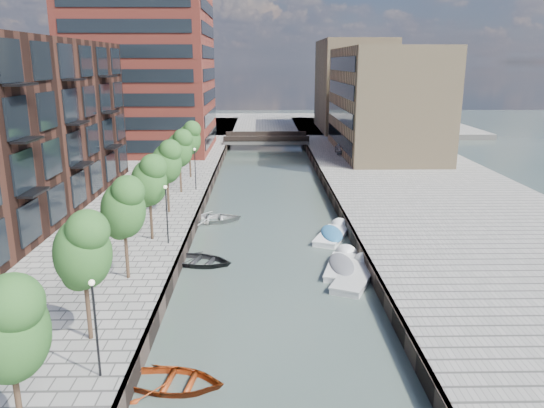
{
  "coord_description": "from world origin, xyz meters",
  "views": [
    {
      "loc": [
        -0.69,
        -10.82,
        13.12
      ],
      "look_at": [
        0.0,
        25.03,
        3.5
      ],
      "focal_mm": 35.0,
      "sensor_mm": 36.0,
      "label": 1
    }
  ],
  "objects_px": {
    "tree_2": "(123,206)",
    "tree_6": "(189,137)",
    "tree_4": "(166,161)",
    "motorboat_4": "(342,265)",
    "sloop_2": "(174,386)",
    "tree_1": "(82,248)",
    "motorboat_3": "(333,235)",
    "bridge": "(266,139)",
    "tree_0": "(8,326)",
    "sloop_3": "(212,222)",
    "tree_5": "(179,148)",
    "tree_3": "(149,179)",
    "car": "(341,149)",
    "motorboat_2": "(357,276)",
    "sloop_4": "(199,264)"
  },
  "relations": [
    {
      "from": "tree_2",
      "to": "tree_6",
      "type": "xyz_separation_m",
      "value": [
        0.0,
        28.0,
        0.0
      ]
    },
    {
      "from": "tree_4",
      "to": "motorboat_4",
      "type": "relative_size",
      "value": 1.14
    },
    {
      "from": "tree_4",
      "to": "tree_6",
      "type": "height_order",
      "value": "same"
    },
    {
      "from": "sloop_2",
      "to": "motorboat_4",
      "type": "distance_m",
      "value": 15.82
    },
    {
      "from": "tree_1",
      "to": "tree_6",
      "type": "relative_size",
      "value": 1.0
    },
    {
      "from": "motorboat_3",
      "to": "motorboat_4",
      "type": "height_order",
      "value": "motorboat_3"
    },
    {
      "from": "bridge",
      "to": "tree_0",
      "type": "bearing_deg",
      "value": -97.13
    },
    {
      "from": "sloop_3",
      "to": "tree_5",
      "type": "bearing_deg",
      "value": 20.36
    },
    {
      "from": "tree_4",
      "to": "tree_5",
      "type": "relative_size",
      "value": 1.0
    },
    {
      "from": "tree_3",
      "to": "tree_4",
      "type": "distance_m",
      "value": 7.0
    },
    {
      "from": "tree_5",
      "to": "sloop_3",
      "type": "distance_m",
      "value": 9.25
    },
    {
      "from": "bridge",
      "to": "tree_1",
      "type": "distance_m",
      "value": 61.71
    },
    {
      "from": "tree_4",
      "to": "tree_5",
      "type": "distance_m",
      "value": 7.0
    },
    {
      "from": "tree_2",
      "to": "tree_6",
      "type": "height_order",
      "value": "same"
    },
    {
      "from": "tree_0",
      "to": "car",
      "type": "relative_size",
      "value": 1.58
    },
    {
      "from": "bridge",
      "to": "motorboat_2",
      "type": "height_order",
      "value": "bridge"
    },
    {
      "from": "sloop_3",
      "to": "sloop_4",
      "type": "bearing_deg",
      "value": 172.64
    },
    {
      "from": "tree_0",
      "to": "sloop_4",
      "type": "relative_size",
      "value": 1.27
    },
    {
      "from": "tree_2",
      "to": "motorboat_2",
      "type": "bearing_deg",
      "value": 8.46
    },
    {
      "from": "sloop_4",
      "to": "motorboat_2",
      "type": "height_order",
      "value": "motorboat_2"
    },
    {
      "from": "tree_4",
      "to": "car",
      "type": "xyz_separation_m",
      "value": [
        18.7,
        28.94,
        -3.67
      ]
    },
    {
      "from": "motorboat_3",
      "to": "motorboat_4",
      "type": "bearing_deg",
      "value": -92.19
    },
    {
      "from": "tree_4",
      "to": "motorboat_4",
      "type": "distance_m",
      "value": 17.4
    },
    {
      "from": "tree_4",
      "to": "tree_0",
      "type": "bearing_deg",
      "value": -90.0
    },
    {
      "from": "motorboat_4",
      "to": "tree_5",
      "type": "bearing_deg",
      "value": 127.05
    },
    {
      "from": "sloop_2",
      "to": "sloop_3",
      "type": "relative_size",
      "value": 0.86
    },
    {
      "from": "tree_0",
      "to": "tree_3",
      "type": "bearing_deg",
      "value": 90.0
    },
    {
      "from": "tree_1",
      "to": "sloop_4",
      "type": "height_order",
      "value": "tree_1"
    },
    {
      "from": "tree_5",
      "to": "car",
      "type": "bearing_deg",
      "value": 49.57
    },
    {
      "from": "sloop_2",
      "to": "car",
      "type": "xyz_separation_m",
      "value": [
        14.62,
        52.27,
        1.64
      ]
    },
    {
      "from": "tree_2",
      "to": "sloop_3",
      "type": "bearing_deg",
      "value": 76.15
    },
    {
      "from": "sloop_3",
      "to": "motorboat_3",
      "type": "bearing_deg",
      "value": -120.74
    },
    {
      "from": "sloop_2",
      "to": "motorboat_4",
      "type": "height_order",
      "value": "motorboat_4"
    },
    {
      "from": "tree_6",
      "to": "motorboat_4",
      "type": "height_order",
      "value": "tree_6"
    },
    {
      "from": "tree_2",
      "to": "tree_5",
      "type": "bearing_deg",
      "value": 90.0
    },
    {
      "from": "tree_6",
      "to": "sloop_3",
      "type": "relative_size",
      "value": 1.18
    },
    {
      "from": "bridge",
      "to": "motorboat_4",
      "type": "xyz_separation_m",
      "value": [
        4.56,
        -50.3,
        -1.19
      ]
    },
    {
      "from": "tree_3",
      "to": "tree_4",
      "type": "bearing_deg",
      "value": 90.0
    },
    {
      "from": "motorboat_2",
      "to": "car",
      "type": "distance_m",
      "value": 41.22
    },
    {
      "from": "tree_0",
      "to": "motorboat_2",
      "type": "relative_size",
      "value": 1.07
    },
    {
      "from": "bridge",
      "to": "sloop_2",
      "type": "distance_m",
      "value": 63.49
    },
    {
      "from": "tree_1",
      "to": "tree_4",
      "type": "bearing_deg",
      "value": 90.0
    },
    {
      "from": "motorboat_4",
      "to": "motorboat_2",
      "type": "bearing_deg",
      "value": -66.74
    },
    {
      "from": "tree_5",
      "to": "sloop_3",
      "type": "xyz_separation_m",
      "value": [
        3.53,
        -6.7,
        -5.31
      ]
    },
    {
      "from": "tree_2",
      "to": "car",
      "type": "height_order",
      "value": "tree_2"
    },
    {
      "from": "bridge",
      "to": "tree_3",
      "type": "bearing_deg",
      "value": -100.25
    },
    {
      "from": "tree_3",
      "to": "tree_1",
      "type": "bearing_deg",
      "value": -90.0
    },
    {
      "from": "tree_4",
      "to": "sloop_3",
      "type": "distance_m",
      "value": 6.38
    },
    {
      "from": "sloop_2",
      "to": "tree_6",
      "type": "bearing_deg",
      "value": 15.16
    },
    {
      "from": "tree_2",
      "to": "car",
      "type": "distance_m",
      "value": 46.98
    }
  ]
}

